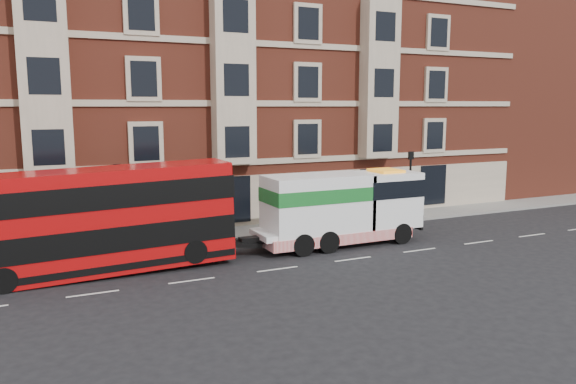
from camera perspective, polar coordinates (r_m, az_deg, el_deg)
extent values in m
plane|color=black|center=(25.76, -1.06, -7.85)|extent=(120.00, 120.00, 0.00)
cube|color=slate|center=(32.51, -6.45, -4.25)|extent=(90.00, 3.00, 0.15)
cube|color=brown|center=(39.04, -9.56, 11.04)|extent=(45.00, 12.00, 18.00)
cube|color=brown|center=(55.72, 24.31, 9.68)|extent=(18.00, 10.00, 18.00)
cylinder|color=black|center=(29.51, -16.82, -1.79)|extent=(0.14, 0.14, 4.00)
cube|color=black|center=(29.21, -17.00, 2.26)|extent=(0.35, 0.15, 0.50)
cylinder|color=black|center=(36.59, 12.28, 0.37)|extent=(0.14, 0.14, 4.00)
cube|color=black|center=(36.35, 12.38, 3.64)|extent=(0.35, 0.15, 0.50)
cube|color=#B1090B|center=(25.91, -18.52, -2.73)|extent=(11.47, 2.56, 4.50)
cube|color=black|center=(26.04, -18.45, -4.16)|extent=(11.51, 2.62, 1.07)
cube|color=black|center=(25.71, -18.64, -0.15)|extent=(11.51, 2.62, 1.02)
cylinder|color=black|center=(25.10, -26.92, -8.00)|extent=(1.06, 0.33, 1.06)
cylinder|color=black|center=(27.33, -26.78, -6.67)|extent=(1.06, 0.33, 1.06)
cylinder|color=black|center=(25.85, -9.41, -5.97)|extent=(1.06, 0.33, 1.06)
cylinder|color=black|center=(28.03, -10.70, -4.85)|extent=(1.06, 0.33, 1.06)
cube|color=white|center=(29.95, 5.10, -3.59)|extent=(9.21, 2.35, 0.31)
cube|color=white|center=(31.27, 9.84, -0.68)|extent=(3.28, 2.56, 2.97)
cube|color=white|center=(29.10, 3.04, -1.16)|extent=(5.53, 2.56, 2.97)
cube|color=#186C26|center=(29.01, 3.05, -0.17)|extent=(5.58, 2.60, 0.72)
cube|color=red|center=(29.93, 4.75, -4.30)|extent=(8.19, 2.62, 0.56)
cylinder|color=black|center=(30.86, 11.46, -4.14)|extent=(1.13, 0.36, 1.13)
cylinder|color=black|center=(32.70, 9.05, -3.35)|extent=(1.13, 0.36, 1.13)
cylinder|color=black|center=(28.47, 4.11, -5.08)|extent=(1.13, 0.41, 1.13)
cylinder|color=black|center=(30.46, 1.99, -4.15)|extent=(1.13, 0.41, 1.13)
cylinder|color=black|center=(27.82, 1.52, -5.39)|extent=(1.13, 0.41, 1.13)
cylinder|color=black|center=(29.85, -0.47, -4.41)|extent=(1.13, 0.41, 1.13)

